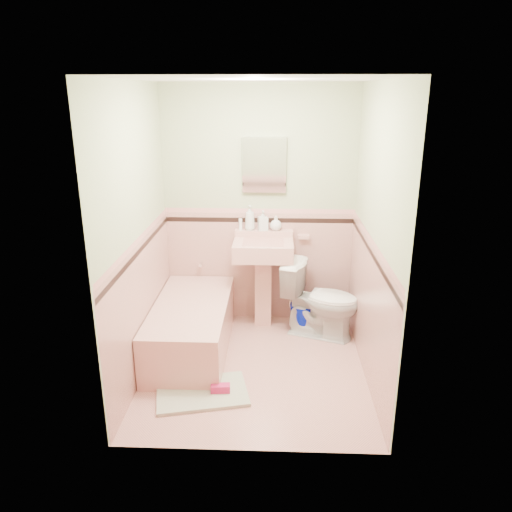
{
  "coord_description": "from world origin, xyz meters",
  "views": [
    {
      "loc": [
        0.17,
        -3.96,
        2.42
      ],
      "look_at": [
        0.0,
        0.25,
        1.0
      ],
      "focal_mm": 34.61,
      "sensor_mm": 36.0,
      "label": 1
    }
  ],
  "objects_px": {
    "bucket": "(303,317)",
    "medicine_cabinet": "(264,165)",
    "soap_bottle_right": "(276,223)",
    "shoe": "(220,388)",
    "soap_bottle_left": "(250,218)",
    "soap_bottle_mid": "(263,220)",
    "bathtub": "(192,328)",
    "toilet": "(321,300)",
    "sink": "(263,284)"
  },
  "relations": [
    {
      "from": "soap_bottle_left",
      "to": "medicine_cabinet",
      "type": "bearing_deg",
      "value": 11.5
    },
    {
      "from": "sink",
      "to": "toilet",
      "type": "distance_m",
      "value": 0.63
    },
    {
      "from": "sink",
      "to": "soap_bottle_right",
      "type": "relative_size",
      "value": 6.25
    },
    {
      "from": "sink",
      "to": "toilet",
      "type": "bearing_deg",
      "value": -16.55
    },
    {
      "from": "bucket",
      "to": "bathtub",
      "type": "bearing_deg",
      "value": -156.85
    },
    {
      "from": "soap_bottle_left",
      "to": "shoe",
      "type": "relative_size",
      "value": 1.65
    },
    {
      "from": "medicine_cabinet",
      "to": "soap_bottle_right",
      "type": "distance_m",
      "value": 0.61
    },
    {
      "from": "bathtub",
      "to": "soap_bottle_right",
      "type": "xyz_separation_m",
      "value": [
        0.81,
        0.71,
        0.88
      ]
    },
    {
      "from": "soap_bottle_right",
      "to": "bucket",
      "type": "height_order",
      "value": "soap_bottle_right"
    },
    {
      "from": "soap_bottle_mid",
      "to": "soap_bottle_right",
      "type": "height_order",
      "value": "soap_bottle_mid"
    },
    {
      "from": "bathtub",
      "to": "bucket",
      "type": "distance_m",
      "value": 1.21
    },
    {
      "from": "soap_bottle_mid",
      "to": "soap_bottle_right",
      "type": "bearing_deg",
      "value": 0.0
    },
    {
      "from": "bathtub",
      "to": "medicine_cabinet",
      "type": "relative_size",
      "value": 2.7
    },
    {
      "from": "soap_bottle_mid",
      "to": "bucket",
      "type": "xyz_separation_m",
      "value": [
        0.44,
        -0.24,
        -0.99
      ]
    },
    {
      "from": "soap_bottle_right",
      "to": "toilet",
      "type": "height_order",
      "value": "soap_bottle_right"
    },
    {
      "from": "sink",
      "to": "shoe",
      "type": "bearing_deg",
      "value": -103.85
    },
    {
      "from": "sink",
      "to": "bucket",
      "type": "height_order",
      "value": "sink"
    },
    {
      "from": "bathtub",
      "to": "shoe",
      "type": "height_order",
      "value": "bathtub"
    },
    {
      "from": "soap_bottle_left",
      "to": "shoe",
      "type": "height_order",
      "value": "soap_bottle_left"
    },
    {
      "from": "soap_bottle_left",
      "to": "bucket",
      "type": "distance_m",
      "value": 1.19
    },
    {
      "from": "bathtub",
      "to": "bucket",
      "type": "bearing_deg",
      "value": 23.15
    },
    {
      "from": "toilet",
      "to": "shoe",
      "type": "height_order",
      "value": "toilet"
    },
    {
      "from": "soap_bottle_mid",
      "to": "medicine_cabinet",
      "type": "bearing_deg",
      "value": 71.66
    },
    {
      "from": "soap_bottle_left",
      "to": "shoe",
      "type": "xyz_separation_m",
      "value": [
        -0.17,
        -1.47,
        -1.09
      ]
    },
    {
      "from": "sink",
      "to": "toilet",
      "type": "relative_size",
      "value": 1.23
    },
    {
      "from": "soap_bottle_mid",
      "to": "soap_bottle_right",
      "type": "distance_m",
      "value": 0.14
    },
    {
      "from": "medicine_cabinet",
      "to": "shoe",
      "type": "relative_size",
      "value": 3.5
    },
    {
      "from": "toilet",
      "to": "medicine_cabinet",
      "type": "bearing_deg",
      "value": 76.64
    },
    {
      "from": "soap_bottle_left",
      "to": "bucket",
      "type": "height_order",
      "value": "soap_bottle_left"
    },
    {
      "from": "bathtub",
      "to": "soap_bottle_right",
      "type": "bearing_deg",
      "value": 41.4
    },
    {
      "from": "bathtub",
      "to": "shoe",
      "type": "relative_size",
      "value": 9.42
    },
    {
      "from": "bathtub",
      "to": "soap_bottle_left",
      "type": "relative_size",
      "value": 5.72
    },
    {
      "from": "sink",
      "to": "soap_bottle_mid",
      "type": "xyz_separation_m",
      "value": [
        -0.01,
        0.18,
        0.65
      ]
    },
    {
      "from": "medicine_cabinet",
      "to": "soap_bottle_right",
      "type": "bearing_deg",
      "value": -13.46
    },
    {
      "from": "bucket",
      "to": "medicine_cabinet",
      "type": "bearing_deg",
      "value": 148.02
    },
    {
      "from": "toilet",
      "to": "bucket",
      "type": "relative_size",
      "value": 2.75
    },
    {
      "from": "soap_bottle_mid",
      "to": "bucket",
      "type": "height_order",
      "value": "soap_bottle_mid"
    },
    {
      "from": "bathtub",
      "to": "soap_bottle_left",
      "type": "distance_m",
      "value": 1.29
    },
    {
      "from": "toilet",
      "to": "shoe",
      "type": "xyz_separation_m",
      "value": [
        -0.92,
        -1.12,
        -0.33
      ]
    },
    {
      "from": "medicine_cabinet",
      "to": "soap_bottle_left",
      "type": "height_order",
      "value": "medicine_cabinet"
    },
    {
      "from": "bathtub",
      "to": "bucket",
      "type": "xyz_separation_m",
      "value": [
        1.11,
        0.47,
        -0.08
      ]
    },
    {
      "from": "soap_bottle_mid",
      "to": "soap_bottle_right",
      "type": "relative_size",
      "value": 1.37
    },
    {
      "from": "soap_bottle_left",
      "to": "soap_bottle_mid",
      "type": "height_order",
      "value": "soap_bottle_left"
    },
    {
      "from": "toilet",
      "to": "shoe",
      "type": "distance_m",
      "value": 1.48
    },
    {
      "from": "soap_bottle_mid",
      "to": "bucket",
      "type": "relative_size",
      "value": 0.74
    },
    {
      "from": "sink",
      "to": "soap_bottle_right",
      "type": "bearing_deg",
      "value": 55.15
    },
    {
      "from": "soap_bottle_right",
      "to": "shoe",
      "type": "bearing_deg",
      "value": -106.78
    },
    {
      "from": "soap_bottle_left",
      "to": "soap_bottle_right",
      "type": "distance_m",
      "value": 0.28
    },
    {
      "from": "bathtub",
      "to": "shoe",
      "type": "xyz_separation_m",
      "value": [
        0.36,
        -0.76,
        -0.16
      ]
    },
    {
      "from": "toilet",
      "to": "bathtub",
      "type": "bearing_deg",
      "value": 125.06
    }
  ]
}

